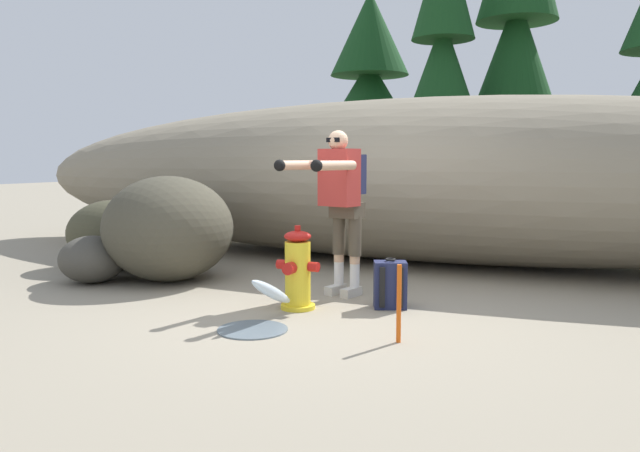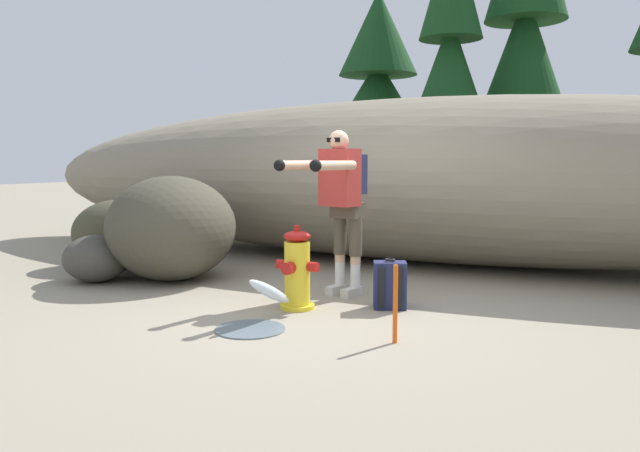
{
  "view_description": "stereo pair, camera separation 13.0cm",
  "coord_description": "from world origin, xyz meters",
  "px_view_note": "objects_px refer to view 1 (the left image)",
  "views": [
    {
      "loc": [
        2.36,
        -5.1,
        1.39
      ],
      "look_at": [
        -0.13,
        0.21,
        0.75
      ],
      "focal_mm": 34.59,
      "sensor_mm": 36.0,
      "label": 1
    },
    {
      "loc": [
        2.47,
        -5.04,
        1.39
      ],
      "look_at": [
        -0.13,
        0.21,
        0.75
      ],
      "focal_mm": 34.59,
      "sensor_mm": 36.0,
      "label": 2
    }
  ],
  "objects_px": {
    "utility_worker": "(340,192)",
    "boulder_small": "(115,234)",
    "boulder_large": "(168,229)",
    "survey_stake": "(399,304)",
    "boulder_mid": "(92,259)",
    "spare_backpack": "(390,285)",
    "fire_hydrant": "(298,271)"
  },
  "relations": [
    {
      "from": "boulder_large",
      "to": "boulder_small",
      "type": "relative_size",
      "value": 1.17
    },
    {
      "from": "utility_worker",
      "to": "survey_stake",
      "type": "distance_m",
      "value": 1.8
    },
    {
      "from": "utility_worker",
      "to": "boulder_small",
      "type": "bearing_deg",
      "value": -82.1
    },
    {
      "from": "fire_hydrant",
      "to": "spare_backpack",
      "type": "distance_m",
      "value": 0.88
    },
    {
      "from": "utility_worker",
      "to": "spare_backpack",
      "type": "height_order",
      "value": "utility_worker"
    },
    {
      "from": "fire_hydrant",
      "to": "utility_worker",
      "type": "height_order",
      "value": "utility_worker"
    },
    {
      "from": "spare_backpack",
      "to": "survey_stake",
      "type": "xyz_separation_m",
      "value": [
        0.41,
        -1.02,
        0.08
      ]
    },
    {
      "from": "fire_hydrant",
      "to": "boulder_small",
      "type": "relative_size",
      "value": 0.62
    },
    {
      "from": "utility_worker",
      "to": "survey_stake",
      "type": "bearing_deg",
      "value": 51.9
    },
    {
      "from": "spare_backpack",
      "to": "boulder_small",
      "type": "distance_m",
      "value": 3.92
    },
    {
      "from": "fire_hydrant",
      "to": "spare_backpack",
      "type": "relative_size",
      "value": 1.66
    },
    {
      "from": "boulder_mid",
      "to": "boulder_small",
      "type": "xyz_separation_m",
      "value": [
        -0.45,
        0.83,
        0.17
      ]
    },
    {
      "from": "utility_worker",
      "to": "boulder_mid",
      "type": "height_order",
      "value": "utility_worker"
    },
    {
      "from": "survey_stake",
      "to": "spare_backpack",
      "type": "bearing_deg",
      "value": 112.01
    },
    {
      "from": "spare_backpack",
      "to": "boulder_mid",
      "type": "height_order",
      "value": "boulder_mid"
    },
    {
      "from": "utility_worker",
      "to": "spare_backpack",
      "type": "distance_m",
      "value": 1.07
    },
    {
      "from": "fire_hydrant",
      "to": "spare_backpack",
      "type": "xyz_separation_m",
      "value": [
        0.77,
        0.4,
        -0.14
      ]
    },
    {
      "from": "boulder_large",
      "to": "fire_hydrant",
      "type": "bearing_deg",
      "value": -16.37
    },
    {
      "from": "spare_backpack",
      "to": "survey_stake",
      "type": "relative_size",
      "value": 0.78
    },
    {
      "from": "fire_hydrant",
      "to": "boulder_small",
      "type": "height_order",
      "value": "boulder_small"
    },
    {
      "from": "utility_worker",
      "to": "spare_backpack",
      "type": "bearing_deg",
      "value": 80.49
    },
    {
      "from": "fire_hydrant",
      "to": "boulder_large",
      "type": "height_order",
      "value": "boulder_large"
    },
    {
      "from": "boulder_mid",
      "to": "boulder_large",
      "type": "bearing_deg",
      "value": 32.48
    },
    {
      "from": "spare_backpack",
      "to": "boulder_large",
      "type": "distance_m",
      "value": 2.75
    },
    {
      "from": "boulder_mid",
      "to": "boulder_small",
      "type": "bearing_deg",
      "value": 118.36
    },
    {
      "from": "boulder_mid",
      "to": "utility_worker",
      "type": "bearing_deg",
      "value": 10.82
    },
    {
      "from": "survey_stake",
      "to": "boulder_large",
      "type": "bearing_deg",
      "value": 159.13
    },
    {
      "from": "boulder_large",
      "to": "survey_stake",
      "type": "xyz_separation_m",
      "value": [
        3.13,
        -1.19,
        -0.3
      ]
    },
    {
      "from": "fire_hydrant",
      "to": "spare_backpack",
      "type": "height_order",
      "value": "fire_hydrant"
    },
    {
      "from": "spare_backpack",
      "to": "boulder_large",
      "type": "bearing_deg",
      "value": 62.58
    },
    {
      "from": "fire_hydrant",
      "to": "survey_stake",
      "type": "xyz_separation_m",
      "value": [
        1.18,
        -0.62,
        -0.06
      ]
    },
    {
      "from": "fire_hydrant",
      "to": "boulder_small",
      "type": "bearing_deg",
      "value": 163.11
    }
  ]
}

